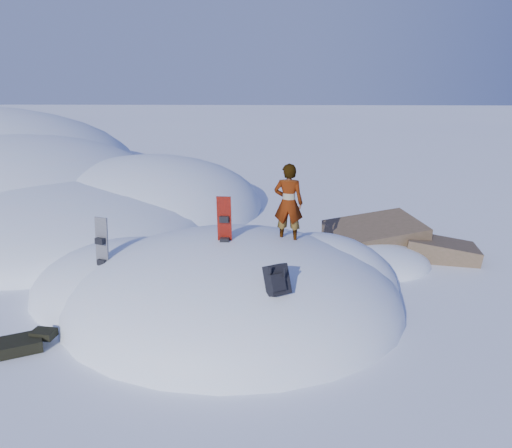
{
  "coord_description": "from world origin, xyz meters",
  "views": [
    {
      "loc": [
        0.72,
        -9.35,
        4.69
      ],
      "look_at": [
        0.48,
        0.3,
        1.68
      ],
      "focal_mm": 35.0,
      "sensor_mm": 36.0,
      "label": 1
    }
  ],
  "objects_px": {
    "backpack": "(277,280)",
    "person": "(288,203)",
    "snowboard_red": "(225,232)",
    "snowboard_dark": "(102,254)"
  },
  "relations": [
    {
      "from": "snowboard_dark",
      "to": "person",
      "type": "relative_size",
      "value": 0.94
    },
    {
      "from": "backpack",
      "to": "snowboard_red",
      "type": "bearing_deg",
      "value": 93.88
    },
    {
      "from": "snowboard_red",
      "to": "backpack",
      "type": "height_order",
      "value": "snowboard_red"
    },
    {
      "from": "person",
      "to": "snowboard_dark",
      "type": "bearing_deg",
      "value": 15.98
    },
    {
      "from": "backpack",
      "to": "person",
      "type": "xyz_separation_m",
      "value": [
        0.25,
        2.03,
        0.77
      ]
    },
    {
      "from": "person",
      "to": "backpack",
      "type": "bearing_deg",
      "value": 92.54
    },
    {
      "from": "snowboard_red",
      "to": "backpack",
      "type": "distance_m",
      "value": 1.9
    },
    {
      "from": "backpack",
      "to": "person",
      "type": "distance_m",
      "value": 2.19
    },
    {
      "from": "snowboard_red",
      "to": "backpack",
      "type": "relative_size",
      "value": 2.49
    },
    {
      "from": "snowboard_red",
      "to": "person",
      "type": "xyz_separation_m",
      "value": [
        1.24,
        0.44,
        0.47
      ]
    }
  ]
}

